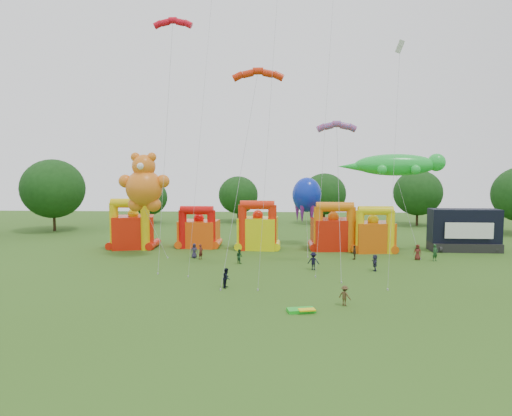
{
  "coord_description": "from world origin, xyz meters",
  "views": [
    {
      "loc": [
        -0.27,
        -30.21,
        10.47
      ],
      "look_at": [
        -2.81,
        18.0,
        6.29
      ],
      "focal_mm": 32.0,
      "sensor_mm": 36.0,
      "label": 1
    }
  ],
  "objects_px": {
    "stage_trailer": "(464,231)",
    "spectator_4": "(354,252)",
    "octopus_kite": "(307,205)",
    "bouncy_castle_0": "(133,229)",
    "gecko_kite": "(401,188)",
    "bouncy_castle_2": "(258,230)",
    "spectator_0": "(194,251)",
    "teddy_bear_kite": "(146,190)"
  },
  "relations": [
    {
      "from": "spectator_4",
      "to": "stage_trailer",
      "type": "bearing_deg",
      "value": 136.0
    },
    {
      "from": "bouncy_castle_2",
      "to": "teddy_bear_kite",
      "type": "xyz_separation_m",
      "value": [
        -12.91,
        -6.08,
        5.51
      ]
    },
    {
      "from": "gecko_kite",
      "to": "spectator_4",
      "type": "height_order",
      "value": "gecko_kite"
    },
    {
      "from": "bouncy_castle_2",
      "to": "spectator_0",
      "type": "height_order",
      "value": "bouncy_castle_2"
    },
    {
      "from": "spectator_4",
      "to": "octopus_kite",
      "type": "bearing_deg",
      "value": -129.41
    },
    {
      "from": "teddy_bear_kite",
      "to": "octopus_kite",
      "type": "distance_m",
      "value": 21.58
    },
    {
      "from": "bouncy_castle_0",
      "to": "bouncy_castle_2",
      "type": "relative_size",
      "value": 1.04
    },
    {
      "from": "octopus_kite",
      "to": "spectator_4",
      "type": "bearing_deg",
      "value": -61.93
    },
    {
      "from": "bouncy_castle_0",
      "to": "gecko_kite",
      "type": "distance_m",
      "value": 34.63
    },
    {
      "from": "gecko_kite",
      "to": "spectator_0",
      "type": "xyz_separation_m",
      "value": [
        -24.81,
        -4.09,
        -7.19
      ]
    },
    {
      "from": "octopus_kite",
      "to": "spectator_0",
      "type": "bearing_deg",
      "value": -145.39
    },
    {
      "from": "bouncy_castle_2",
      "to": "stage_trailer",
      "type": "bearing_deg",
      "value": 0.29
    },
    {
      "from": "spectator_0",
      "to": "spectator_4",
      "type": "bearing_deg",
      "value": -15.0
    },
    {
      "from": "bouncy_castle_2",
      "to": "stage_trailer",
      "type": "relative_size",
      "value": 0.75
    },
    {
      "from": "spectator_0",
      "to": "bouncy_castle_0",
      "type": "bearing_deg",
      "value": 130.99
    },
    {
      "from": "teddy_bear_kite",
      "to": "gecko_kite",
      "type": "bearing_deg",
      "value": 6.97
    },
    {
      "from": "teddy_bear_kite",
      "to": "spectator_4",
      "type": "distance_m",
      "value": 25.42
    },
    {
      "from": "stage_trailer",
      "to": "spectator_4",
      "type": "relative_size",
      "value": 5.18
    },
    {
      "from": "spectator_0",
      "to": "spectator_4",
      "type": "height_order",
      "value": "spectator_0"
    },
    {
      "from": "bouncy_castle_0",
      "to": "bouncy_castle_2",
      "type": "bearing_deg",
      "value": 0.81
    },
    {
      "from": "stage_trailer",
      "to": "spectator_0",
      "type": "distance_m",
      "value": 34.18
    },
    {
      "from": "teddy_bear_kite",
      "to": "spectator_4",
      "type": "xyz_separation_m",
      "value": [
        24.4,
        -0.24,
        -7.13
      ]
    },
    {
      "from": "gecko_kite",
      "to": "octopus_kite",
      "type": "distance_m",
      "value": 12.59
    },
    {
      "from": "bouncy_castle_2",
      "to": "gecko_kite",
      "type": "xyz_separation_m",
      "value": [
        17.65,
        -2.34,
        5.61
      ]
    },
    {
      "from": "bouncy_castle_0",
      "to": "teddy_bear_kite",
      "type": "xyz_separation_m",
      "value": [
        3.56,
        -5.85,
        5.44
      ]
    },
    {
      "from": "bouncy_castle_0",
      "to": "octopus_kite",
      "type": "bearing_deg",
      "value": 8.02
    },
    {
      "from": "gecko_kite",
      "to": "spectator_4",
      "type": "xyz_separation_m",
      "value": [
        -6.16,
        -3.97,
        -7.23
      ]
    },
    {
      "from": "octopus_kite",
      "to": "gecko_kite",
      "type": "bearing_deg",
      "value": -25.67
    },
    {
      "from": "octopus_kite",
      "to": "spectator_4",
      "type": "xyz_separation_m",
      "value": [
        4.97,
        -9.33,
        -4.79
      ]
    },
    {
      "from": "bouncy_castle_2",
      "to": "teddy_bear_kite",
      "type": "bearing_deg",
      "value": -154.79
    },
    {
      "from": "teddy_bear_kite",
      "to": "spectator_0",
      "type": "relative_size",
      "value": 7.19
    },
    {
      "from": "octopus_kite",
      "to": "spectator_0",
      "type": "relative_size",
      "value": 6.67
    },
    {
      "from": "octopus_kite",
      "to": "spectator_4",
      "type": "relative_size",
      "value": 6.98
    },
    {
      "from": "stage_trailer",
      "to": "gecko_kite",
      "type": "bearing_deg",
      "value": -164.1
    },
    {
      "from": "bouncy_castle_0",
      "to": "gecko_kite",
      "type": "bearing_deg",
      "value": -3.54
    },
    {
      "from": "gecko_kite",
      "to": "spectator_4",
      "type": "distance_m",
      "value": 10.3
    },
    {
      "from": "gecko_kite",
      "to": "spectator_0",
      "type": "distance_m",
      "value": 26.15
    },
    {
      "from": "bouncy_castle_0",
      "to": "bouncy_castle_2",
      "type": "height_order",
      "value": "bouncy_castle_0"
    },
    {
      "from": "bouncy_castle_0",
      "to": "spectator_0",
      "type": "bearing_deg",
      "value": -33.66
    },
    {
      "from": "gecko_kite",
      "to": "teddy_bear_kite",
      "type": "bearing_deg",
      "value": -173.03
    },
    {
      "from": "gecko_kite",
      "to": "spectator_4",
      "type": "relative_size",
      "value": 7.98
    },
    {
      "from": "stage_trailer",
      "to": "spectator_4",
      "type": "xyz_separation_m",
      "value": [
        -14.85,
        -6.45,
        -1.78
      ]
    }
  ]
}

